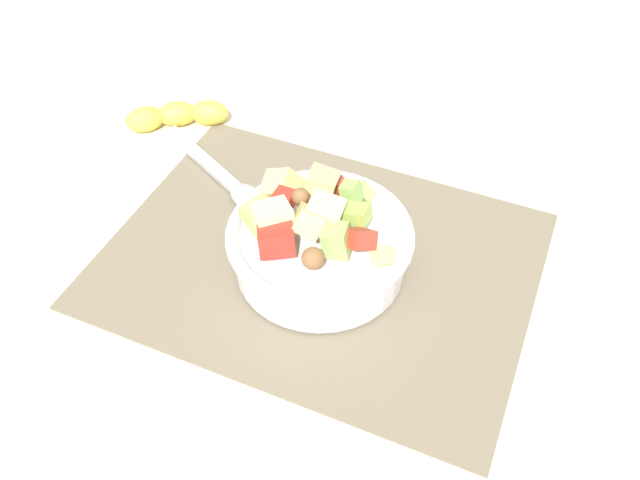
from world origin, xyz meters
name	(u,v)px	position (x,y,z in m)	size (l,w,h in m)	color
ground_plane	(320,260)	(0.00, 0.00, 0.00)	(2.40, 2.40, 0.00)	silver
placemat	(320,258)	(0.00, 0.00, 0.00)	(0.49, 0.37, 0.01)	#756B56
salad_bowl	(318,242)	(0.00, 0.01, 0.04)	(0.21, 0.21, 0.11)	white
serving_spoon	(227,180)	(0.16, -0.07, 0.01)	(0.21, 0.12, 0.01)	#B7B7BC
banana_whole	(177,115)	(0.29, -0.16, 0.02)	(0.14, 0.11, 0.04)	yellow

